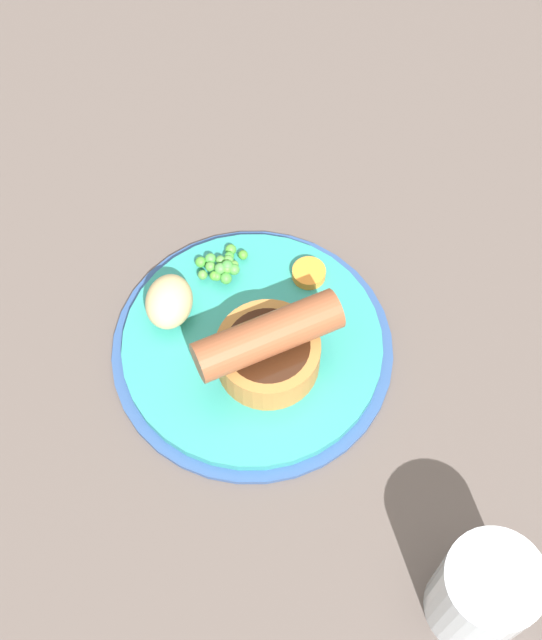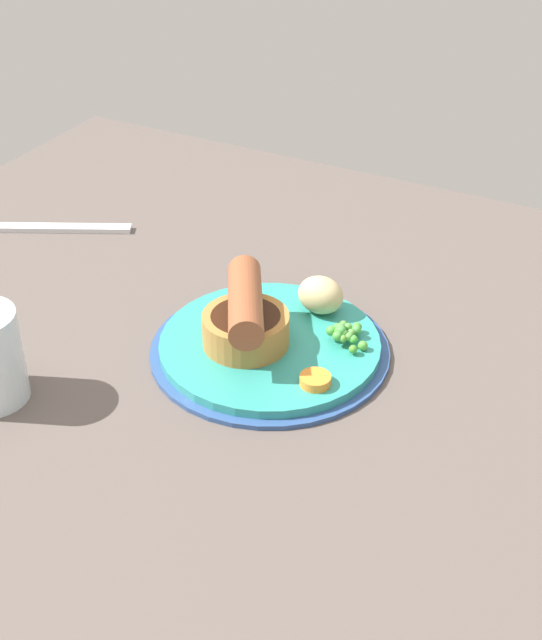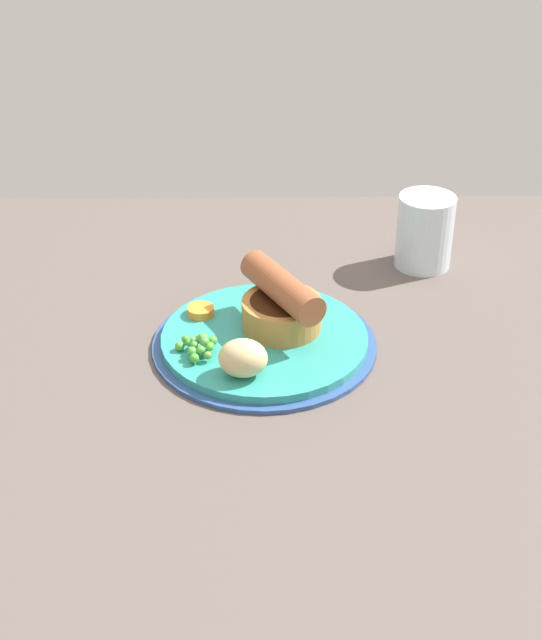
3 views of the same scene
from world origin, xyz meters
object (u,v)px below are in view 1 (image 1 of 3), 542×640
(carrot_slice_2, at_px, (309,273))
(pea_pile, at_px, (222,265))
(potato_chunk_1, at_px, (168,305))
(dinner_plate, at_px, (252,347))
(sausage_pudding, at_px, (268,348))
(drinking_glass, at_px, (483,593))

(carrot_slice_2, bearing_deg, pea_pile, 92.03)
(pea_pile, bearing_deg, potato_chunk_1, 141.88)
(pea_pile, relative_size, potato_chunk_1, 0.92)
(dinner_plate, xyz_separation_m, pea_pile, (0.06, 0.03, 0.02))
(potato_chunk_1, bearing_deg, sausage_pudding, -112.75)
(sausage_pudding, distance_m, potato_chunk_1, 0.09)
(potato_chunk_1, distance_m, carrot_slice_2, 0.12)
(potato_chunk_1, bearing_deg, dinner_plate, -104.00)
(dinner_plate, bearing_deg, carrot_slice_2, -31.38)
(dinner_plate, distance_m, sausage_pudding, 0.04)
(carrot_slice_2, bearing_deg, sausage_pudding, 162.74)
(dinner_plate, relative_size, potato_chunk_1, 4.90)
(dinner_plate, height_order, potato_chunk_1, potato_chunk_1)
(dinner_plate, relative_size, pea_pile, 5.30)
(sausage_pudding, xyz_separation_m, potato_chunk_1, (0.04, 0.08, -0.01))
(drinking_glass, bearing_deg, dinner_plate, 42.77)
(sausage_pudding, relative_size, drinking_glass, 1.32)
(carrot_slice_2, distance_m, drinking_glass, 0.29)
(drinking_glass, bearing_deg, pea_pile, 39.21)
(pea_pile, bearing_deg, drinking_glass, -140.79)
(sausage_pudding, height_order, pea_pile, sausage_pudding)
(potato_chunk_1, bearing_deg, pea_pile, -38.12)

